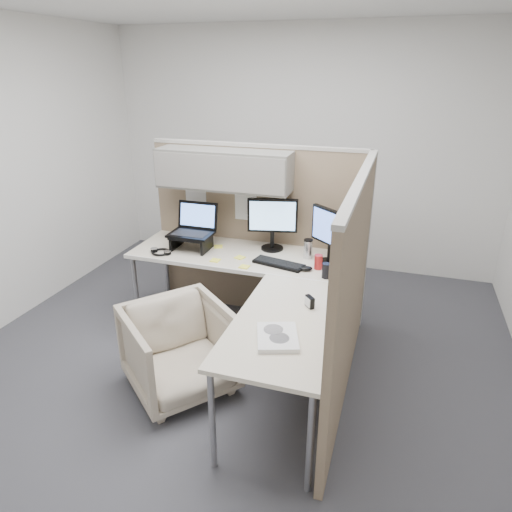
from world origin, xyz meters
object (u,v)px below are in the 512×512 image
(office_chair, at_px, (179,346))
(monitor_left, at_px, (272,220))
(keyboard, at_px, (279,264))
(desk, at_px, (254,281))

(office_chair, distance_m, monitor_left, 1.38)
(keyboard, bearing_deg, office_chair, -109.09)
(monitor_left, bearing_deg, office_chair, -120.32)
(desk, relative_size, office_chair, 2.75)
(keyboard, bearing_deg, desk, -102.45)
(desk, bearing_deg, monitor_left, 92.37)
(office_chair, height_order, monitor_left, monitor_left)
(monitor_left, xyz_separation_m, keyboard, (0.15, -0.33, -0.26))
(office_chair, distance_m, keyboard, 1.05)
(desk, bearing_deg, keyboard, 65.08)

